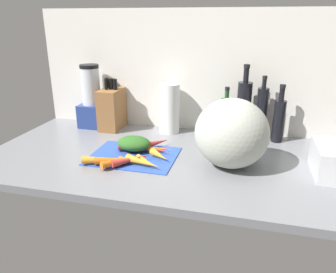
{
  "coord_description": "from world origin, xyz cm",
  "views": [
    {
      "loc": [
        24.78,
        -124.36,
        55.29
      ],
      "look_at": [
        -5.17,
        -7.8,
        11.42
      ],
      "focal_mm": 34.81,
      "sensor_mm": 36.0,
      "label": 1
    }
  ],
  "objects_px": {
    "carrot_1": "(160,149)",
    "carrot_8": "(157,143)",
    "bottle_3": "(279,119)",
    "knife_block": "(112,108)",
    "winter_squash": "(232,133)",
    "blender_appliance": "(92,101)",
    "carrot_10": "(114,160)",
    "carrot_6": "(132,159)",
    "paper_towel_roll": "(169,108)",
    "carrot_5": "(131,161)",
    "carrot_0": "(133,146)",
    "bottle_0": "(226,117)",
    "carrot_11": "(153,149)",
    "carrot_4": "(147,162)",
    "bottle_2": "(261,113)",
    "carrot_2": "(159,155)",
    "cutting_board": "(134,156)",
    "carrot_7": "(143,162)",
    "bottle_1": "(243,110)",
    "carrot_3": "(119,161)",
    "carrot_9": "(103,159)"
  },
  "relations": [
    {
      "from": "carrot_1",
      "to": "carrot_8",
      "type": "xyz_separation_m",
      "value": [
        -0.03,
        0.06,
        0.01
      ]
    },
    {
      "from": "carrot_1",
      "to": "bottle_3",
      "type": "xyz_separation_m",
      "value": [
        0.5,
        0.28,
        0.09
      ]
    },
    {
      "from": "knife_block",
      "to": "bottle_3",
      "type": "xyz_separation_m",
      "value": [
        0.83,
        0.01,
        0.0
      ]
    },
    {
      "from": "winter_squash",
      "to": "knife_block",
      "type": "height_order",
      "value": "winter_squash"
    },
    {
      "from": "carrot_1",
      "to": "blender_appliance",
      "type": "relative_size",
      "value": 0.31
    },
    {
      "from": "carrot_10",
      "to": "bottle_3",
      "type": "relative_size",
      "value": 0.57
    },
    {
      "from": "carrot_6",
      "to": "winter_squash",
      "type": "relative_size",
      "value": 0.6
    },
    {
      "from": "paper_towel_roll",
      "to": "carrot_5",
      "type": "bearing_deg",
      "value": -96.25
    },
    {
      "from": "carrot_0",
      "to": "bottle_0",
      "type": "bearing_deg",
      "value": 39.08
    },
    {
      "from": "carrot_11",
      "to": "paper_towel_roll",
      "type": "distance_m",
      "value": 0.31
    },
    {
      "from": "carrot_11",
      "to": "carrot_5",
      "type": "bearing_deg",
      "value": -108.42
    },
    {
      "from": "blender_appliance",
      "to": "carrot_6",
      "type": "bearing_deg",
      "value": -47.98
    },
    {
      "from": "carrot_11",
      "to": "carrot_0",
      "type": "bearing_deg",
      "value": -172.96
    },
    {
      "from": "carrot_4",
      "to": "bottle_2",
      "type": "height_order",
      "value": "bottle_2"
    },
    {
      "from": "carrot_11",
      "to": "knife_block",
      "type": "height_order",
      "value": "knife_block"
    },
    {
      "from": "carrot_2",
      "to": "carrot_10",
      "type": "height_order",
      "value": "same"
    },
    {
      "from": "paper_towel_roll",
      "to": "bottle_3",
      "type": "height_order",
      "value": "bottle_3"
    },
    {
      "from": "cutting_board",
      "to": "carrot_0",
      "type": "distance_m",
      "value": 0.06
    },
    {
      "from": "carrot_7",
      "to": "bottle_1",
      "type": "bearing_deg",
      "value": 50.77
    },
    {
      "from": "knife_block",
      "to": "bottle_2",
      "type": "bearing_deg",
      "value": 2.18
    },
    {
      "from": "carrot_3",
      "to": "carrot_10",
      "type": "height_order",
      "value": "same"
    },
    {
      "from": "carrot_2",
      "to": "carrot_5",
      "type": "relative_size",
      "value": 0.95
    },
    {
      "from": "bottle_0",
      "to": "bottle_1",
      "type": "height_order",
      "value": "bottle_1"
    },
    {
      "from": "winter_squash",
      "to": "carrot_2",
      "type": "bearing_deg",
      "value": -175.55
    },
    {
      "from": "carrot_10",
      "to": "bottle_2",
      "type": "height_order",
      "value": "bottle_2"
    },
    {
      "from": "bottle_1",
      "to": "bottle_3",
      "type": "height_order",
      "value": "bottle_1"
    },
    {
      "from": "carrot_3",
      "to": "winter_squash",
      "type": "relative_size",
      "value": 0.51
    },
    {
      "from": "carrot_6",
      "to": "paper_towel_roll",
      "type": "bearing_deg",
      "value": 83.57
    },
    {
      "from": "carrot_1",
      "to": "cutting_board",
      "type": "bearing_deg",
      "value": -147.0
    },
    {
      "from": "carrot_3",
      "to": "knife_block",
      "type": "distance_m",
      "value": 0.49
    },
    {
      "from": "carrot_11",
      "to": "cutting_board",
      "type": "bearing_deg",
      "value": -140.58
    },
    {
      "from": "carrot_7",
      "to": "bottle_2",
      "type": "relative_size",
      "value": 0.51
    },
    {
      "from": "carrot_2",
      "to": "carrot_9",
      "type": "relative_size",
      "value": 0.64
    },
    {
      "from": "carrot_6",
      "to": "knife_block",
      "type": "distance_m",
      "value": 0.49
    },
    {
      "from": "carrot_9",
      "to": "knife_block",
      "type": "xyz_separation_m",
      "value": [
        -0.15,
        0.44,
        0.08
      ]
    },
    {
      "from": "knife_block",
      "to": "bottle_3",
      "type": "distance_m",
      "value": 0.83
    },
    {
      "from": "carrot_6",
      "to": "carrot_8",
      "type": "xyz_separation_m",
      "value": [
        0.05,
        0.2,
        0.0
      ]
    },
    {
      "from": "blender_appliance",
      "to": "knife_block",
      "type": "bearing_deg",
      "value": -2.97
    },
    {
      "from": "bottle_0",
      "to": "carrot_2",
      "type": "bearing_deg",
      "value": -122.9
    },
    {
      "from": "carrot_3",
      "to": "winter_squash",
      "type": "bearing_deg",
      "value": 15.29
    },
    {
      "from": "bottle_2",
      "to": "carrot_2",
      "type": "bearing_deg",
      "value": -136.95
    },
    {
      "from": "carrot_2",
      "to": "carrot_9",
      "type": "distance_m",
      "value": 0.23
    },
    {
      "from": "carrot_3",
      "to": "carrot_9",
      "type": "height_order",
      "value": "carrot_9"
    },
    {
      "from": "carrot_8",
      "to": "carrot_5",
      "type": "bearing_deg",
      "value": -102.46
    },
    {
      "from": "carrot_2",
      "to": "carrot_6",
      "type": "xyz_separation_m",
      "value": [
        -0.1,
        -0.07,
        -0.0
      ]
    },
    {
      "from": "carrot_9",
      "to": "blender_appliance",
      "type": "relative_size",
      "value": 0.49
    },
    {
      "from": "carrot_6",
      "to": "carrot_9",
      "type": "distance_m",
      "value": 0.12
    },
    {
      "from": "carrot_10",
      "to": "blender_appliance",
      "type": "bearing_deg",
      "value": 125.25
    },
    {
      "from": "carrot_9",
      "to": "bottle_3",
      "type": "xyz_separation_m",
      "value": [
        0.69,
        0.45,
        0.09
      ]
    },
    {
      "from": "carrot_0",
      "to": "carrot_3",
      "type": "bearing_deg",
      "value": -91.51
    }
  ]
}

